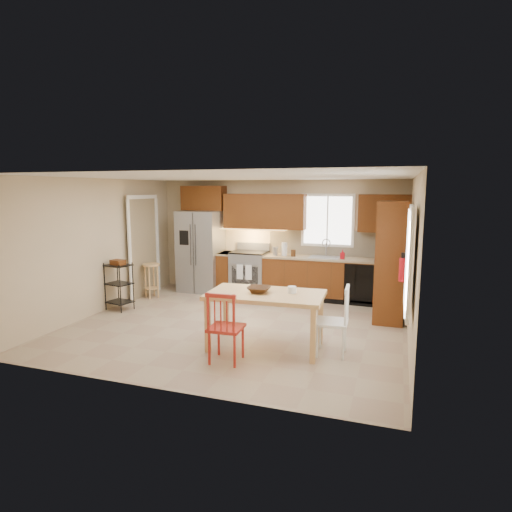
{
  "coord_description": "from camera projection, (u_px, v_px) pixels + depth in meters",
  "views": [
    {
      "loc": [
        2.55,
        -6.57,
        2.3
      ],
      "look_at": [
        0.2,
        0.4,
        1.15
      ],
      "focal_mm": 30.0,
      "sensor_mm": 36.0,
      "label": 1
    }
  ],
  "objects": [
    {
      "name": "dishwasher",
      "position": [
        359.0,
        284.0,
        8.44
      ],
      "size": [
        0.6,
        0.02,
        0.78
      ],
      "primitive_type": "cube",
      "color": "black",
      "rests_on": "floor"
    },
    {
      "name": "refrigerator",
      "position": [
        201.0,
        251.0,
        9.69
      ],
      "size": [
        0.92,
        0.75,
        1.82
      ],
      "primitive_type": "cube",
      "color": "gray",
      "rests_on": "floor"
    },
    {
      "name": "doorway",
      "position": [
        143.0,
        248.0,
        9.21
      ],
      "size": [
        0.04,
        0.95,
        2.1
      ],
      "primitive_type": "cube",
      "color": "#8C7A59",
      "rests_on": "wall_left"
    },
    {
      "name": "upper_left_block",
      "position": [
        265.0,
        211.0,
        9.28
      ],
      "size": [
        1.8,
        0.35,
        0.75
      ],
      "primitive_type": "cube",
      "color": "#5E330F",
      "rests_on": "wall_back"
    },
    {
      "name": "window_right",
      "position": [
        409.0,
        260.0,
        5.16
      ],
      "size": [
        0.04,
        1.02,
        1.32
      ],
      "primitive_type": "cube",
      "color": "white",
      "rests_on": "wall_right"
    },
    {
      "name": "paper_towel",
      "position": [
        284.0,
        249.0,
        9.08
      ],
      "size": [
        0.12,
        0.12,
        0.28
      ],
      "primitive_type": "cylinder",
      "color": "white",
      "rests_on": "base_cabinet_run"
    },
    {
      "name": "undercab_glow",
      "position": [
        251.0,
        229.0,
        9.41
      ],
      "size": [
        1.6,
        0.3,
        0.01
      ],
      "primitive_type": "cube",
      "color": "#FFBF66",
      "rests_on": "wall_back"
    },
    {
      "name": "ceiling",
      "position": [
        236.0,
        177.0,
        6.92
      ],
      "size": [
        5.5,
        5.0,
        0.02
      ],
      "primitive_type": "cube",
      "color": "silver",
      "rests_on": "ground"
    },
    {
      "name": "wall_back",
      "position": [
        278.0,
        237.0,
        9.46
      ],
      "size": [
        5.5,
        0.02,
        2.5
      ],
      "primitive_type": "cube",
      "color": "#CCB793",
      "rests_on": "ground"
    },
    {
      "name": "upper_right_block",
      "position": [
        384.0,
        213.0,
        8.49
      ],
      "size": [
        1.0,
        0.35,
        0.75
      ],
      "primitive_type": "cube",
      "color": "#5E330F",
      "rests_on": "wall_back"
    },
    {
      "name": "backsplash",
      "position": [
        336.0,
        243.0,
        9.05
      ],
      "size": [
        2.92,
        0.03,
        0.55
      ],
      "primitive_type": "cube",
      "color": "beige",
      "rests_on": "wall_back"
    },
    {
      "name": "canister_steel",
      "position": [
        275.0,
        251.0,
        9.15
      ],
      "size": [
        0.11,
        0.11,
        0.18
      ],
      "primitive_type": "cylinder",
      "color": "gray",
      "rests_on": "base_cabinet_run"
    },
    {
      "name": "table_jar",
      "position": [
        292.0,
        291.0,
        6.13
      ],
      "size": [
        0.14,
        0.14,
        0.15
      ],
      "primitive_type": "cylinder",
      "rotation": [
        0.0,
        0.0,
        0.05
      ],
      "color": "white",
      "rests_on": "dining_table"
    },
    {
      "name": "wall_right",
      "position": [
        412.0,
        262.0,
        6.25
      ],
      "size": [
        0.02,
        5.0,
        2.5
      ],
      "primitive_type": "cube",
      "color": "#CCB793",
      "rests_on": "ground"
    },
    {
      "name": "base_cabinet_run",
      "position": [
        333.0,
        279.0,
        8.89
      ],
      "size": [
        2.92,
        0.6,
        0.9
      ],
      "primitive_type": "cube",
      "color": "#602D11",
      "rests_on": "floor"
    },
    {
      "name": "canister_wood",
      "position": [
        293.0,
        253.0,
        9.0
      ],
      "size": [
        0.1,
        0.1,
        0.14
      ],
      "primitive_type": "cylinder",
      "color": "#452812",
      "rests_on": "base_cabinet_run"
    },
    {
      "name": "bar_stool",
      "position": [
        152.0,
        281.0,
        9.13
      ],
      "size": [
        0.42,
        0.42,
        0.73
      ],
      "primitive_type": null,
      "rotation": [
        0.0,
        0.0,
        0.21
      ],
      "color": "#DFAC6F",
      "rests_on": "floor"
    },
    {
      "name": "soap_bottle",
      "position": [
        342.0,
        254.0,
        8.65
      ],
      "size": [
        0.09,
        0.09,
        0.19
      ],
      "primitive_type": "imported",
      "color": "red",
      "rests_on": "base_cabinet_run"
    },
    {
      "name": "fire_extinguisher",
      "position": [
        403.0,
        270.0,
        6.45
      ],
      "size": [
        0.12,
        0.12,
        0.36
      ],
      "primitive_type": "cylinder",
      "color": "red",
      "rests_on": "wall_right"
    },
    {
      "name": "dining_table",
      "position": [
        266.0,
        321.0,
        6.22
      ],
      "size": [
        1.7,
        1.01,
        0.81
      ],
      "primitive_type": null,
      "rotation": [
        0.0,
        0.0,
        0.05
      ],
      "color": "#DFAC6F",
      "rests_on": "floor"
    },
    {
      "name": "pantry",
      "position": [
        391.0,
        261.0,
        7.5
      ],
      "size": [
        0.5,
        0.95,
        2.1
      ],
      "primitive_type": "cube",
      "color": "#602D11",
      "rests_on": "floor"
    },
    {
      "name": "sink",
      "position": [
        324.0,
        259.0,
        8.89
      ],
      "size": [
        0.62,
        0.46,
        0.16
      ],
      "primitive_type": "cube",
      "color": "gray",
      "rests_on": "base_cabinet_run"
    },
    {
      "name": "range_stove",
      "position": [
        250.0,
        273.0,
        9.46
      ],
      "size": [
        0.76,
        0.63,
        0.92
      ],
      "primitive_type": "cube",
      "color": "gray",
      "rests_on": "floor"
    },
    {
      "name": "base_cabinet_narrow",
      "position": [
        227.0,
        272.0,
        9.65
      ],
      "size": [
        0.3,
        0.6,
        0.9
      ],
      "primitive_type": "cube",
      "color": "#602D11",
      "rests_on": "floor"
    },
    {
      "name": "window_back",
      "position": [
        328.0,
        220.0,
        9.03
      ],
      "size": [
        1.12,
        0.04,
        1.12
      ],
      "primitive_type": "cube",
      "color": "white",
      "rests_on": "wall_back"
    },
    {
      "name": "table_bowl",
      "position": [
        259.0,
        293.0,
        6.19
      ],
      "size": [
        0.35,
        0.35,
        0.08
      ],
      "primitive_type": "imported",
      "rotation": [
        0.0,
        0.0,
        0.05
      ],
      "color": "#452812",
      "rests_on": "dining_table"
    },
    {
      "name": "upper_over_fridge",
      "position": [
        204.0,
        198.0,
        9.7
      ],
      "size": [
        1.0,
        0.35,
        0.55
      ],
      "primitive_type": "cube",
      "color": "#5E330F",
      "rests_on": "wall_back"
    },
    {
      "name": "wall_left",
      "position": [
        100.0,
        246.0,
        7.98
      ],
      "size": [
        0.02,
        5.0,
        2.5
      ],
      "primitive_type": "cube",
      "color": "#CCB793",
      "rests_on": "ground"
    },
    {
      "name": "wall_front",
      "position": [
        156.0,
        284.0,
        4.77
      ],
      "size": [
        5.5,
        0.02,
        2.5
      ],
      "primitive_type": "cube",
      "color": "#CCB793",
      "rests_on": "ground"
    },
    {
      "name": "floor",
      "position": [
        237.0,
        325.0,
        7.31
      ],
      "size": [
        5.5,
        5.5,
        0.0
      ],
      "primitive_type": "plane",
      "color": "tan",
      "rests_on": "ground"
    },
    {
      "name": "utility_cart",
      "position": [
        119.0,
        286.0,
        8.19
      ],
      "size": [
        0.53,
        0.45,
        0.92
      ],
      "primitive_type": null,
      "rotation": [
        0.0,
        0.0,
        -0.22
      ],
      "color": "black",
      "rests_on": "floor"
    },
    {
      "name": "chair_white",
      "position": [
        332.0,
        321.0,
        5.95
      ],
      "size": [
        0.48,
        0.48,
        0.97
      ],
      "primitive_type": null,
      "rotation": [
        0.0,
        0.0,
        1.62
      ],
      "color": "white",
      "rests_on": "floor"
    },
    {
      "name": "chair_red",
      "position": [
        226.0,
        326.0,
        5.71
      ],
      "size": [
        0.48,
        0.48,
        0.97
      ],
      "primitive_type": null,
      "rotation": [
        0.0,
        0.0,
        0.05
      ],
      "color": "#AC251A",
      "rests_on": "floor"
    }
  ]
}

